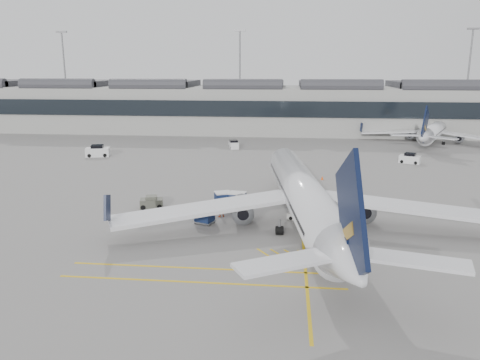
# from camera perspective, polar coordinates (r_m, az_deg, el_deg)

# --- Properties ---
(ground) EXTENTS (220.00, 220.00, 0.00)m
(ground) POSITION_cam_1_polar(r_m,az_deg,el_deg) (47.87, -4.52, -5.68)
(ground) COLOR gray
(ground) RESTS_ON ground
(terminal) EXTENTS (200.00, 20.45, 12.40)m
(terminal) POSITION_cam_1_polar(r_m,az_deg,el_deg) (117.04, 1.74, 8.92)
(terminal) COLOR #9E9E99
(terminal) RESTS_ON ground
(light_masts) EXTENTS (113.00, 0.60, 25.45)m
(light_masts) POSITION_cam_1_polar(r_m,az_deg,el_deg) (130.80, 1.47, 13.09)
(light_masts) COLOR slate
(light_masts) RESTS_ON ground
(apron_markings) EXTENTS (0.25, 60.00, 0.01)m
(apron_markings) POSITION_cam_1_polar(r_m,az_deg,el_deg) (56.70, 7.31, -2.65)
(apron_markings) COLOR gold
(apron_markings) RESTS_ON ground
(airliner_main) EXTENTS (37.88, 41.64, 11.10)m
(airliner_main) POSITION_cam_1_polar(r_m,az_deg,el_deg) (46.87, 7.84, -2.01)
(airliner_main) COLOR silver
(airliner_main) RESTS_ON ground
(airliner_far) EXTENTS (28.20, 31.12, 8.89)m
(airliner_far) POSITION_cam_1_polar(r_m,az_deg,el_deg) (107.53, 22.66, 5.57)
(airliner_far) COLOR silver
(airliner_far) RESTS_ON ground
(belt_loader) EXTENTS (4.34, 2.34, 1.72)m
(belt_loader) POSITION_cam_1_polar(r_m,az_deg,el_deg) (50.12, 7.73, -4.26)
(belt_loader) COLOR beige
(belt_loader) RESTS_ON ground
(baggage_cart_a) EXTENTS (2.39, 2.19, 2.04)m
(baggage_cart_a) POSITION_cam_1_polar(r_m,az_deg,el_deg) (53.03, -2.07, -2.47)
(baggage_cart_a) COLOR gray
(baggage_cart_a) RESTS_ON ground
(baggage_cart_b) EXTENTS (1.87, 1.68, 1.64)m
(baggage_cart_b) POSITION_cam_1_polar(r_m,az_deg,el_deg) (53.38, 0.04, -2.59)
(baggage_cart_b) COLOR gray
(baggage_cart_b) RESTS_ON ground
(baggage_cart_c) EXTENTS (2.14, 1.85, 2.03)m
(baggage_cart_c) POSITION_cam_1_polar(r_m,az_deg,el_deg) (52.86, -0.32, -2.52)
(baggage_cart_c) COLOR gray
(baggage_cart_c) RESTS_ON ground
(baggage_cart_d) EXTENTS (2.27, 2.08, 1.94)m
(baggage_cart_d) POSITION_cam_1_polar(r_m,az_deg,el_deg) (48.51, -4.34, -4.12)
(baggage_cart_d) COLOR gray
(baggage_cart_d) RESTS_ON ground
(ramp_agent_a) EXTENTS (0.76, 0.72, 1.74)m
(ramp_agent_a) POSITION_cam_1_polar(r_m,az_deg,el_deg) (53.17, 0.21, -2.67)
(ramp_agent_a) COLOR orange
(ramp_agent_a) RESTS_ON ground
(ramp_agent_b) EXTENTS (1.07, 0.96, 1.80)m
(ramp_agent_b) POSITION_cam_1_polar(r_m,az_deg,el_deg) (50.53, -2.43, -3.53)
(ramp_agent_b) COLOR #E94D0C
(ramp_agent_b) RESTS_ON ground
(pushback_tug) EXTENTS (2.84, 2.10, 1.43)m
(pushback_tug) POSITION_cam_1_polar(r_m,az_deg,el_deg) (54.65, -10.74, -2.72)
(pushback_tug) COLOR #4E4F43
(pushback_tug) RESTS_ON ground
(safety_cone_nose) EXTENTS (0.41, 0.41, 0.56)m
(safety_cone_nose) POSITION_cam_1_polar(r_m,az_deg,el_deg) (68.09, 9.99, 0.26)
(safety_cone_nose) COLOR #F24C0A
(safety_cone_nose) RESTS_ON ground
(safety_cone_engine) EXTENTS (0.33, 0.33, 0.45)m
(safety_cone_engine) POSITION_cam_1_polar(r_m,az_deg,el_deg) (50.02, 14.14, -4.93)
(safety_cone_engine) COLOR #F24C0A
(safety_cone_engine) RESTS_ON ground
(service_van_left) EXTENTS (4.44, 2.94, 2.09)m
(service_van_left) POSITION_cam_1_polar(r_m,az_deg,el_deg) (88.26, -16.96, 3.37)
(service_van_left) COLOR silver
(service_van_left) RESTS_ON ground
(service_van_mid) EXTENTS (2.41, 3.54, 1.66)m
(service_van_mid) POSITION_cam_1_polar(r_m,az_deg,el_deg) (92.98, -0.78, 4.34)
(service_van_mid) COLOR silver
(service_van_mid) RESTS_ON ground
(service_van_right) EXTENTS (3.74, 2.92, 1.72)m
(service_van_right) POSITION_cam_1_polar(r_m,az_deg,el_deg) (83.60, 20.00, 2.47)
(service_van_right) COLOR silver
(service_van_right) RESTS_ON ground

